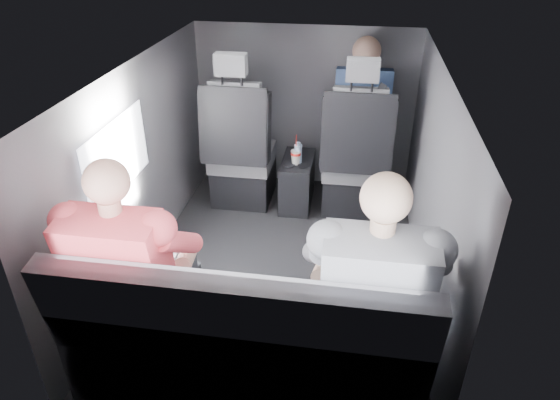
% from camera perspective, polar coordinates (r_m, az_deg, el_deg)
% --- Properties ---
extents(floor, '(2.60, 2.60, 0.00)m').
position_cam_1_polar(floor, '(3.42, 0.05, -7.71)').
color(floor, black).
rests_on(floor, ground).
extents(ceiling, '(2.60, 2.60, 0.00)m').
position_cam_1_polar(ceiling, '(2.81, 0.07, 14.67)').
color(ceiling, '#B2B2AD').
rests_on(ceiling, panel_back).
extents(panel_left, '(0.02, 2.60, 1.35)m').
position_cam_1_polar(panel_left, '(3.30, -15.59, 3.40)').
color(panel_left, '#56565B').
rests_on(panel_left, floor).
extents(panel_right, '(0.02, 2.60, 1.35)m').
position_cam_1_polar(panel_right, '(3.07, 16.92, 1.06)').
color(panel_right, '#56565B').
rests_on(panel_right, floor).
extents(panel_front, '(1.80, 0.02, 1.35)m').
position_cam_1_polar(panel_front, '(4.24, 2.82, 10.42)').
color(panel_front, '#56565B').
rests_on(panel_front, floor).
extents(panel_back, '(1.80, 0.02, 1.35)m').
position_cam_1_polar(panel_back, '(2.02, -5.84, -14.79)').
color(panel_back, '#56565B').
rests_on(panel_back, floor).
extents(side_window, '(0.02, 0.75, 0.42)m').
position_cam_1_polar(side_window, '(2.96, -18.04, 4.68)').
color(side_window, white).
rests_on(side_window, panel_left).
extents(seatbelt, '(0.35, 0.11, 0.59)m').
position_cam_1_polar(seatbelt, '(3.59, 8.95, 8.50)').
color(seatbelt, black).
rests_on(seatbelt, front_seat_right).
extents(front_seat_left, '(0.52, 0.58, 1.26)m').
position_cam_1_polar(front_seat_left, '(4.00, -4.48, 4.84)').
color(front_seat_left, black).
rests_on(front_seat_left, floor).
extents(front_seat_right, '(0.52, 0.58, 1.26)m').
position_cam_1_polar(front_seat_right, '(3.90, 8.54, 3.93)').
color(front_seat_right, black).
rests_on(front_seat_right, floor).
extents(center_console, '(0.24, 0.48, 0.41)m').
position_cam_1_polar(center_console, '(4.05, 1.98, 2.11)').
color(center_console, black).
rests_on(center_console, floor).
extents(rear_bench, '(1.60, 0.57, 0.92)m').
position_cam_1_polar(rear_bench, '(2.44, -3.97, -17.05)').
color(rear_bench, slate).
rests_on(rear_bench, floor).
extents(soda_cup, '(0.08, 0.08, 0.24)m').
position_cam_1_polar(soda_cup, '(3.86, 1.83, 4.98)').
color(soda_cup, white).
rests_on(soda_cup, center_console).
extents(water_bottle, '(0.06, 0.06, 0.17)m').
position_cam_1_polar(water_bottle, '(3.86, 2.08, 5.30)').
color(water_bottle, '#AFCFED').
rests_on(water_bottle, center_console).
extents(laptop_white, '(0.32, 0.30, 0.23)m').
position_cam_1_polar(laptop_white, '(2.57, -15.53, -5.92)').
color(laptop_white, silver).
rests_on(laptop_white, passenger_rear_left).
extents(laptop_black, '(0.38, 0.37, 0.24)m').
position_cam_1_polar(laptop_black, '(2.37, 9.82, -8.58)').
color(laptop_black, black).
rests_on(laptop_black, passenger_rear_right).
extents(passenger_rear_left, '(0.53, 0.65, 1.27)m').
position_cam_1_polar(passenger_rear_left, '(2.43, -16.11, -7.94)').
color(passenger_rear_left, '#333439').
rests_on(passenger_rear_left, rear_bench).
extents(passenger_rear_right, '(0.55, 0.66, 1.29)m').
position_cam_1_polar(passenger_rear_right, '(2.24, 10.50, -10.60)').
color(passenger_rear_right, navy).
rests_on(passenger_rear_right, rear_bench).
extents(passenger_front_right, '(0.43, 0.43, 0.89)m').
position_cam_1_polar(passenger_front_right, '(4.00, 9.32, 10.15)').
color(passenger_front_right, navy).
rests_on(passenger_front_right, front_seat_right).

